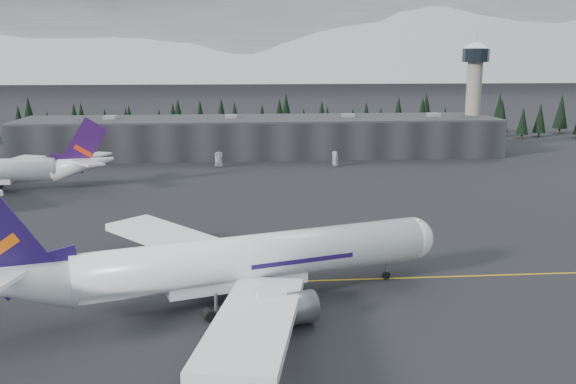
{
  "coord_description": "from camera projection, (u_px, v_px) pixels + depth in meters",
  "views": [
    {
      "loc": [
        -9.95,
        -92.32,
        32.86
      ],
      "look_at": [
        0.0,
        20.0,
        9.0
      ],
      "focal_mm": 40.0,
      "sensor_mm": 36.0,
      "label": 1
    }
  ],
  "objects": [
    {
      "name": "ground",
      "position": [
        300.0,
        277.0,
        97.62
      ],
      "size": [
        1400.0,
        1400.0,
        0.0
      ],
      "primitive_type": "plane",
      "color": "black",
      "rests_on": "ground"
    },
    {
      "name": "taxiline",
      "position": [
        301.0,
        281.0,
        95.67
      ],
      "size": [
        400.0,
        0.4,
        0.02
      ],
      "primitive_type": "cube",
      "color": "gold",
      "rests_on": "ground"
    },
    {
      "name": "terminal",
      "position": [
        261.0,
        136.0,
        218.14
      ],
      "size": [
        160.0,
        30.0,
        12.6
      ],
      "color": "black",
      "rests_on": "ground"
    },
    {
      "name": "control_tower",
      "position": [
        474.0,
        84.0,
        223.99
      ],
      "size": [
        10.0,
        10.0,
        37.7
      ],
      "color": "gray",
      "rests_on": "ground"
    },
    {
      "name": "treeline",
      "position": [
        256.0,
        122.0,
        253.95
      ],
      "size": [
        360.0,
        20.0,
        15.0
      ],
      "primitive_type": "cube",
      "color": "black",
      "rests_on": "ground"
    },
    {
      "name": "mountain_ridge",
      "position": [
        236.0,
        77.0,
        1072.15
      ],
      "size": [
        4400.0,
        900.0,
        420.0
      ],
      "primitive_type": null,
      "color": "white",
      "rests_on": "ground"
    },
    {
      "name": "jet_main",
      "position": [
        216.0,
        264.0,
        85.71
      ],
      "size": [
        67.37,
        60.9,
        20.3
      ],
      "rotation": [
        0.0,
        0.0,
        0.3
      ],
      "color": "white",
      "rests_on": "ground"
    },
    {
      "name": "gse_vehicle_a",
      "position": [
        219.0,
        165.0,
        194.22
      ],
      "size": [
        3.18,
        5.1,
        1.31
      ],
      "primitive_type": "imported",
      "rotation": [
        0.0,
        0.0,
        0.22
      ],
      "color": "white",
      "rests_on": "ground"
    },
    {
      "name": "gse_vehicle_b",
      "position": [
        336.0,
        164.0,
        195.83
      ],
      "size": [
        4.96,
        4.13,
        1.6
      ],
      "primitive_type": "imported",
      "rotation": [
        0.0,
        0.0,
        -1.0
      ],
      "color": "silver",
      "rests_on": "ground"
    }
  ]
}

